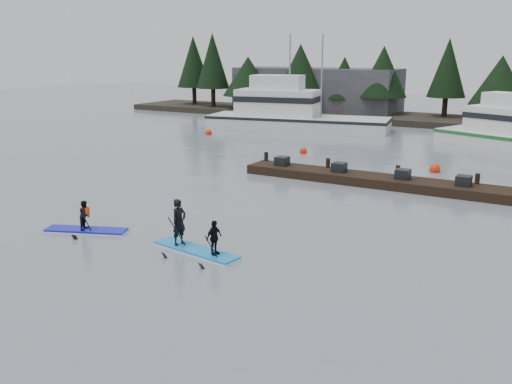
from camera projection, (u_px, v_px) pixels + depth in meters
The scene contains 11 objects.
ground at pixel (168, 261), 19.27m from camera, with size 160.00×160.00×0.00m, color slate.
far_shore at pixel (441, 121), 54.62m from camera, with size 70.00×8.00×0.60m, color #2D281E.
treeline at pixel (441, 124), 54.69m from camera, with size 60.00×4.00×8.00m, color black, non-canonical shape.
waterfront_building at pixel (316, 91), 62.48m from camera, with size 18.00×6.00×5.00m, color #4C4C51.
fishing_boat_large at pixel (292, 122), 51.02m from camera, with size 16.54×7.27×9.22m.
floating_dock at pixel (374, 180), 30.09m from camera, with size 14.56×1.94×0.49m, color black.
buoy_b at pixel (303, 153), 39.30m from camera, with size 0.52×0.52×0.52m, color red.
buoy_d at pixel (435, 172), 33.25m from camera, with size 0.63×0.63×0.63m, color red.
buoy_a at pixel (209, 135), 47.90m from camera, with size 0.56×0.56×0.56m, color red.
paddleboard_solo at pixel (86, 222), 22.27m from camera, with size 3.26×1.89×1.76m.
paddleboard_duo at pixel (193, 236), 20.02m from camera, with size 3.61×1.52×2.27m.
Camera 1 is at (11.53, -14.30, 6.94)m, focal length 40.00 mm.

